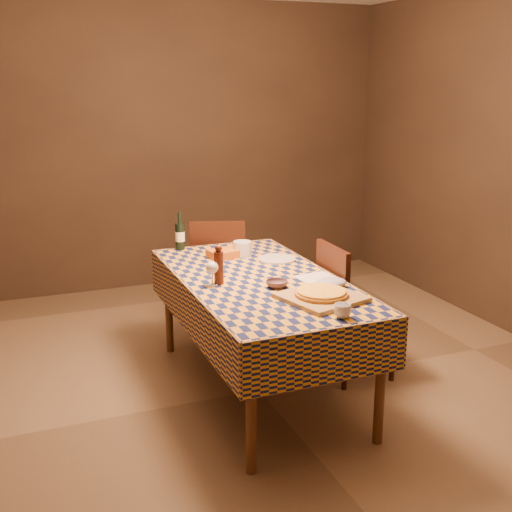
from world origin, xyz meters
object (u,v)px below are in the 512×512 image
Objects in this scene: cutting_board at (321,297)px; bowl at (277,284)px; white_plate at (277,259)px; wine_bottle at (180,236)px; pizza at (321,293)px; chair_far at (218,269)px; dining_table at (259,290)px; chair_right at (347,304)px.

bowl reaches higher than cutting_board.
wine_bottle is at bearing 135.26° from white_plate.
chair_far reaches higher than pizza.
bowl is 0.48× the size of wine_bottle.
dining_table is at bearing -72.79° from wine_bottle.
dining_table is at bearing -94.73° from chair_far.
wine_bottle reaches higher than dining_table.
bowl is (-0.14, 0.30, 0.01)m from cutting_board.
white_plate is 0.81m from chair_far.
wine_bottle is 1.30m from chair_right.
chair_right reaches higher than dining_table.
chair_far is at bearing 116.08° from chair_right.
pizza is at bearing -96.61° from white_plate.
dining_table is at bearing 178.48° from chair_right.
chair_right is at bearing -44.59° from wine_bottle.
wine_bottle is at bearing 107.21° from dining_table.
cutting_board is 0.43× the size of chair_far.
bowl is at bearing 115.33° from cutting_board.
white_plate is (0.54, -0.53, -0.10)m from wine_bottle.
chair_far is 1.00× the size of chair_right.
cutting_board is at bearing -90.00° from pizza.
wine_bottle is at bearing 107.79° from cutting_board.
chair_far is at bearing 103.52° from white_plate.
chair_far and chair_right have the same top height.
chair_right reaches higher than bowl.
wine_bottle is (-0.44, 1.37, 0.06)m from pizza.
cutting_board is 1.08× the size of pizza.
bowl is at bearing -74.45° from wine_bottle.
pizza is 0.33m from bowl.
pizza is at bearing -72.21° from wine_bottle.
white_plate is 0.27× the size of chair_right.
dining_table is at bearing -128.98° from white_plate.
bowl reaches higher than white_plate.
pizza is 0.73m from chair_right.
white_plate is at bearing 51.02° from dining_table.
cutting_board is at bearing -64.67° from bowl.
pizza is 1.44m from wine_bottle.
wine_bottle is at bearing 135.41° from chair_right.
chair_far is at bearing 92.98° from cutting_board.
chair_far reaches higher than dining_table.
dining_table is 4.95× the size of pizza.
dining_table is 0.23m from bowl.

